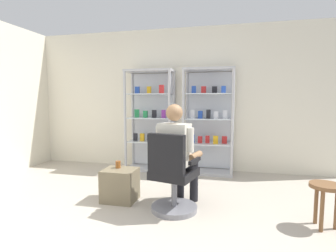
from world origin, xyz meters
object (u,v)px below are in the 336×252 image
object	(u,v)px
office_chair	(172,180)
display_cabinet_right	(209,121)
storage_crate	(120,185)
display_cabinet_left	(151,120)
tea_glass	(118,164)
seated_shopkeeper	(178,151)
wooden_stool	(326,193)

from	to	relation	value
office_chair	display_cabinet_right	bearing A→B (deg)	81.90
office_chair	storage_crate	size ratio (longest dim) A/B	2.21
display_cabinet_left	tea_glass	bearing A→B (deg)	-88.95
storage_crate	display_cabinet_left	bearing A→B (deg)	92.69
seated_shopkeeper	tea_glass	world-z (taller)	seated_shopkeeper
display_cabinet_left	display_cabinet_right	xyz separation A→B (m)	(1.10, 0.00, 0.00)
wooden_stool	tea_glass	bearing A→B (deg)	173.50
seated_shopkeeper	tea_glass	xyz separation A→B (m)	(-0.84, 0.10, -0.24)
seated_shopkeeper	storage_crate	world-z (taller)	seated_shopkeeper
display_cabinet_left	display_cabinet_right	world-z (taller)	same
seated_shopkeeper	tea_glass	size ratio (longest dim) A/B	13.31
storage_crate	wooden_stool	xyz separation A→B (m)	(2.39, -0.22, 0.16)
office_chair	storage_crate	world-z (taller)	office_chair
display_cabinet_left	storage_crate	bearing A→B (deg)	-87.31
display_cabinet_left	wooden_stool	distance (m)	3.17
display_cabinet_left	office_chair	world-z (taller)	display_cabinet_left
office_chair	seated_shopkeeper	size ratio (longest dim) A/B	0.74
office_chair	tea_glass	size ratio (longest dim) A/B	9.90
storage_crate	wooden_stool	bearing A→B (deg)	-5.23
display_cabinet_left	display_cabinet_right	size ratio (longest dim) A/B	1.00
wooden_stool	display_cabinet_left	bearing A→B (deg)	142.40
seated_shopkeeper	wooden_stool	bearing A→B (deg)	-6.42
seated_shopkeeper	wooden_stool	xyz separation A→B (m)	(1.59, -0.18, -0.34)
display_cabinet_right	seated_shopkeeper	xyz separation A→B (m)	(-0.23, -1.72, -0.25)
office_chair	wooden_stool	xyz separation A→B (m)	(1.63, -0.02, -0.02)
display_cabinet_right	wooden_stool	world-z (taller)	display_cabinet_right
storage_crate	wooden_stool	distance (m)	2.40
display_cabinet_left	tea_glass	size ratio (longest dim) A/B	19.60
office_chair	tea_glass	world-z (taller)	office_chair
display_cabinet_left	wooden_stool	size ratio (longest dim) A/B	4.02
office_chair	wooden_stool	size ratio (longest dim) A/B	2.03
display_cabinet_left	storage_crate	distance (m)	1.84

